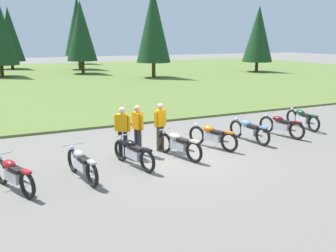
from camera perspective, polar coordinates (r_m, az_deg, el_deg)
ground_plane at (r=12.34m, az=1.18°, el=-4.66°), size 140.00×140.00×0.00m
grass_moorland at (r=37.92m, az=-17.11°, el=7.09°), size 80.00×44.00×0.10m
forest_treeline at (r=42.27m, az=-21.35°, el=13.47°), size 43.68×27.32×8.66m
motorcycle_red at (r=10.28m, az=-22.76°, el=-6.92°), size 0.99×1.97×0.88m
motorcycle_silver at (r=10.54m, az=-13.16°, el=-5.71°), size 0.68×2.09×0.88m
motorcycle_black at (r=11.30m, az=-5.37°, el=-4.10°), size 0.78×2.05×0.88m
motorcycle_cream at (r=12.10m, az=1.61°, el=-2.86°), size 0.84×2.03×0.88m
motorcycle_orange at (r=13.20m, az=6.84°, el=-1.56°), size 0.98×1.97×0.88m
motorcycle_sky_blue at (r=14.30m, az=12.36°, el=-0.62°), size 0.64×2.09×0.88m
motorcycle_maroon at (r=15.40m, az=17.03°, el=0.10°), size 0.76×2.06×0.88m
motorcycle_british_green at (r=17.04m, az=20.01°, el=1.12°), size 0.62×2.10×0.88m
rider_checking_bike at (r=12.09m, az=-7.03°, el=-0.46°), size 0.45×0.40×1.67m
rider_in_hivis_vest at (r=12.33m, az=-4.70°, el=-0.13°), size 0.31×0.53×1.67m
rider_near_row_end at (r=12.72m, az=-1.20°, el=0.33°), size 0.52×0.34×1.67m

